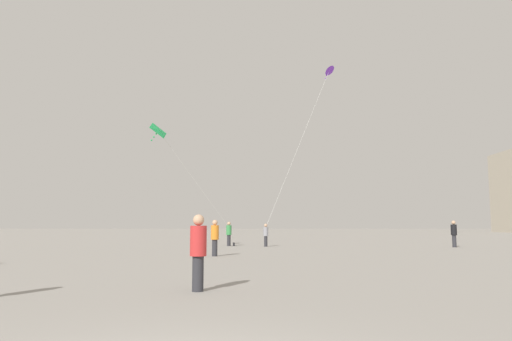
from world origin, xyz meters
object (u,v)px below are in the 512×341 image
object	(u,v)px
kite_violet_diamond	(328,73)
kite_emerald_delta	(160,132)
handbag_beside_flyer	(234,244)
person_in_green	(229,233)
person_in_orange	(215,236)
person_in_red	(198,249)
person_in_grey	(266,234)
person_in_black	(454,233)

from	to	relation	value
kite_violet_diamond	kite_emerald_delta	world-z (taller)	kite_violet_diamond
kite_emerald_delta	handbag_beside_flyer	world-z (taller)	kite_emerald_delta
person_in_green	person_in_orange	distance (m)	10.64
person_in_red	kite_emerald_delta	distance (m)	20.16
person_in_grey	kite_emerald_delta	size ratio (longest dim) A/B	0.24
person_in_orange	handbag_beside_flyer	size ratio (longest dim) A/B	5.48
person_in_grey	handbag_beside_flyer	bearing A→B (deg)	54.03
person_in_green	person_in_black	size ratio (longest dim) A/B	0.96
person_in_red	person_in_grey	size ratio (longest dim) A/B	1.14
kite_violet_diamond	kite_emerald_delta	size ratio (longest dim) A/B	2.06
person_in_black	kite_violet_diamond	bearing A→B (deg)	-165.70
person_in_grey	kite_violet_diamond	world-z (taller)	kite_violet_diamond
person_in_orange	person_in_grey	world-z (taller)	person_in_orange
person_in_red	handbag_beside_flyer	xyz separation A→B (m)	(-0.97, 22.70, -0.86)
person_in_green	person_in_orange	xyz separation A→B (m)	(0.27, -10.64, 0.03)
person_in_green	kite_violet_diamond	xyz separation A→B (m)	(7.87, 5.19, 13.32)
person_in_black	person_in_red	world-z (taller)	person_in_red
person_in_black	person_in_green	bearing A→B (deg)	-129.25
kite_emerald_delta	person_in_red	bearing A→B (deg)	-73.55
kite_emerald_delta	handbag_beside_flyer	bearing A→B (deg)	44.52
handbag_beside_flyer	person_in_black	bearing A→B (deg)	-5.61
kite_violet_diamond	person_in_grey	bearing A→B (deg)	-131.31
person_in_orange	kite_violet_diamond	size ratio (longest dim) A/B	0.13
person_in_green	person_in_orange	world-z (taller)	person_in_orange
handbag_beside_flyer	person_in_orange	bearing A→B (deg)	-90.40
person_in_orange	person_in_red	bearing A→B (deg)	4.41
handbag_beside_flyer	kite_violet_diamond	bearing A→B (deg)	34.08
person_in_black	handbag_beside_flyer	distance (m)	15.01
person_in_black	person_in_red	xyz separation A→B (m)	(-13.94, -21.24, 0.00)
person_in_green	kite_emerald_delta	bearing A→B (deg)	149.00
person_in_grey	person_in_orange	bearing A→B (deg)	151.63
person_in_orange	person_in_red	size ratio (longest dim) A/B	0.98
person_in_grey	kite_violet_diamond	distance (m)	15.57
person_in_black	person_in_grey	world-z (taller)	person_in_black
person_in_orange	kite_emerald_delta	bearing A→B (deg)	-146.12
person_in_green	person_in_black	distance (m)	15.32
person_in_green	person_in_red	bearing A→B (deg)	-163.87
person_in_black	kite_violet_diamond	distance (m)	16.55
person_in_orange	kite_violet_diamond	bearing A→B (deg)	153.78
person_in_red	kite_violet_diamond	bearing A→B (deg)	-35.12
handbag_beside_flyer	person_in_grey	bearing A→B (deg)	-21.03
person_in_grey	handbag_beside_flyer	xyz separation A→B (m)	(-2.28, 0.88, -0.74)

